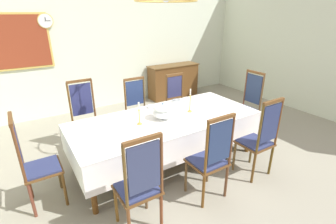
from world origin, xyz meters
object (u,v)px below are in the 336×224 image
(bowl_near_left, at_px, (177,101))
(chair_south_a, at_px, (140,184))
(spoon_secondary, at_px, (157,106))
(sideboard, at_px, (173,81))
(chair_north_a, at_px, (86,117))
(candlestick_west, at_px, (139,116))
(soup_tureen, at_px, (163,111))
(chair_head_east, at_px, (248,104))
(bowl_near_right, at_px, (152,106))
(mounted_clock, at_px, (45,21))
(chair_head_west, at_px, (34,162))
(chair_south_b, at_px, (211,157))
(dining_table, at_px, (166,122))
(chandelier, at_px, (166,0))
(candlestick_east, at_px, (190,103))
(spoon_primary, at_px, (181,100))
(chair_north_b, at_px, (138,108))
(chair_south_c, at_px, (260,138))
(framed_painting, at_px, (18,42))
(chair_north_c, at_px, (178,100))

(bowl_near_left, bearing_deg, chair_south_a, -134.41)
(spoon_secondary, relative_size, sideboard, 0.12)
(chair_north_a, distance_m, candlestick_west, 1.18)
(chair_south_a, relative_size, soup_tureen, 3.79)
(chair_head_east, relative_size, bowl_near_right, 7.66)
(bowl_near_left, relative_size, mounted_clock, 0.58)
(mounted_clock, bearing_deg, bowl_near_left, -56.47)
(chair_head_west, height_order, bowl_near_left, chair_head_west)
(chair_north_a, bearing_deg, chair_south_b, 115.43)
(chair_south_b, distance_m, spoon_secondary, 1.55)
(dining_table, relative_size, chandelier, 3.46)
(dining_table, relative_size, bowl_near_right, 17.71)
(candlestick_east, relative_size, spoon_primary, 2.16)
(chair_north_b, bearing_deg, chair_south_c, 113.79)
(candlestick_east, height_order, spoon_primary, candlestick_east)
(chair_head_west, xyz_separation_m, bowl_near_right, (1.86, 0.49, 0.16))
(spoon_secondary, bearing_deg, mounted_clock, 123.95)
(spoon_primary, xyz_separation_m, framed_painting, (-2.28, 2.41, 0.94))
(spoon_secondary, height_order, chandelier, chandelier)
(chair_south_b, bearing_deg, framed_painting, 112.58)
(soup_tureen, bearing_deg, chair_south_c, -46.51)
(chair_north_b, xyz_separation_m, chair_head_west, (-1.85, -1.02, 0.03))
(chair_north_b, distance_m, chair_south_c, 2.24)
(dining_table, distance_m, chair_south_b, 1.03)
(spoon_primary, bearing_deg, chair_north_c, 60.38)
(candlestick_west, bearing_deg, bowl_near_right, 46.27)
(chair_south_b, distance_m, spoon_primary, 1.68)
(chandelier, bearing_deg, soup_tureen, 180.00)
(framed_painting, bearing_deg, chair_north_b, -49.34)
(chair_north_b, bearing_deg, chandelier, 89.23)
(chair_north_b, xyz_separation_m, framed_painting, (-1.65, 1.92, 1.11))
(chandelier, bearing_deg, chair_south_a, -133.15)
(chair_head_west, distance_m, framed_painting, 3.14)
(candlestick_east, bearing_deg, chandelier, -180.00)
(chair_south_b, distance_m, chair_north_b, 2.04)
(chair_south_a, bearing_deg, chandelier, 46.85)
(candlestick_west, relative_size, bowl_near_right, 2.10)
(candlestick_east, distance_m, spoon_secondary, 0.62)
(spoon_secondary, distance_m, chandelier, 1.72)
(chair_north_a, distance_m, chair_north_b, 0.98)
(chair_north_c, distance_m, chair_head_east, 1.38)
(candlestick_east, height_order, framed_painting, framed_painting)
(chair_south_a, xyz_separation_m, candlestick_west, (0.51, 1.02, 0.28))
(soup_tureen, xyz_separation_m, bowl_near_left, (0.59, 0.50, -0.10))
(chair_north_a, height_order, framed_painting, framed_painting)
(candlestick_west, relative_size, bowl_near_left, 1.93)
(chair_head_west, height_order, sideboard, chair_head_west)
(chair_south_a, relative_size, chair_head_west, 0.99)
(spoon_primary, distance_m, mounted_clock, 3.24)
(soup_tureen, xyz_separation_m, mounted_clock, (-1.02, 2.93, 1.21))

